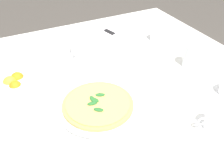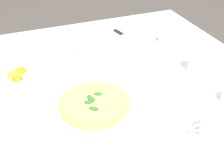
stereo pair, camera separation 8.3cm
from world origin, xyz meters
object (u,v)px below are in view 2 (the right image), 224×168
at_px(pizza_plate, 95,106).
at_px(pizza, 94,103).
at_px(dinner_knife, 124,36).
at_px(coffee_cup_left_edge, 166,37).
at_px(coffee_cup_far_right, 84,48).
at_px(coffee_cup_right_edge, 211,129).
at_px(water_glass_near_left, 197,62).
at_px(citrus_bowl, 18,78).
at_px(napkin_folded, 124,38).

distance_m(pizza_plate, pizza, 0.01).
distance_m(pizza_plate, dinner_knife, 0.57).
bearing_deg(coffee_cup_left_edge, pizza, -55.08).
height_order(pizza, coffee_cup_far_right, coffee_cup_far_right).
bearing_deg(coffee_cup_right_edge, pizza, -130.15).
xyz_separation_m(coffee_cup_far_right, dinner_knife, (-0.06, 0.24, -0.00)).
height_order(water_glass_near_left, dinner_knife, water_glass_near_left).
distance_m(pizza, dinner_knife, 0.57).
distance_m(coffee_cup_far_right, water_glass_near_left, 0.54).
distance_m(pizza, citrus_bowl, 0.36).
relative_size(coffee_cup_left_edge, coffee_cup_right_edge, 1.01).
height_order(coffee_cup_far_right, dinner_knife, coffee_cup_far_right).
bearing_deg(coffee_cup_far_right, pizza_plate, -10.60).
bearing_deg(dinner_knife, citrus_bowl, -84.22).
height_order(pizza_plate, water_glass_near_left, water_glass_near_left).
relative_size(pizza, coffee_cup_far_right, 2.03).
relative_size(coffee_cup_left_edge, water_glass_near_left, 1.25).
relative_size(pizza_plate, water_glass_near_left, 2.87).
xyz_separation_m(pizza_plate, water_glass_near_left, (-0.07, 0.50, 0.03)).
bearing_deg(citrus_bowl, coffee_cup_left_edge, 97.51).
relative_size(water_glass_near_left, citrus_bowl, 0.70).
distance_m(pizza_plate, citrus_bowl, 0.36).
relative_size(pizza, coffee_cup_left_edge, 2.00).
bearing_deg(citrus_bowl, water_glass_near_left, 76.42).
distance_m(coffee_cup_right_edge, citrus_bowl, 0.77).
xyz_separation_m(pizza_plate, pizza, (-0.00, -0.00, 0.01)).
xyz_separation_m(coffee_cup_far_right, coffee_cup_right_edge, (0.68, 0.24, 0.00)).
bearing_deg(pizza, citrus_bowl, -135.30).
distance_m(coffee_cup_right_edge, dinner_knife, 0.74).
distance_m(pizza_plate, napkin_folded, 0.57).
height_order(coffee_cup_far_right, water_glass_near_left, water_glass_near_left).
bearing_deg(coffee_cup_right_edge, dinner_knife, 179.60).
bearing_deg(coffee_cup_left_edge, citrus_bowl, -82.49).
bearing_deg(dinner_knife, pizza_plate, -48.85).
height_order(coffee_cup_right_edge, dinner_knife, coffee_cup_right_edge).
bearing_deg(citrus_bowl, napkin_folded, 110.91).
xyz_separation_m(pizza, coffee_cup_far_right, (-0.42, 0.08, 0.00)).
bearing_deg(pizza_plate, citrus_bowl, -135.30).
bearing_deg(coffee_cup_left_edge, coffee_cup_right_edge, -17.72).
distance_m(pizza, coffee_cup_right_edge, 0.41).
bearing_deg(pizza_plate, coffee_cup_right_edge, 49.86).
distance_m(coffee_cup_left_edge, coffee_cup_right_edge, 0.65).
bearing_deg(pizza_plate, water_glass_near_left, 98.48).
height_order(pizza, coffee_cup_right_edge, coffee_cup_right_edge).
height_order(water_glass_near_left, napkin_folded, water_glass_near_left).
bearing_deg(pizza_plate, napkin_folded, 146.23).
xyz_separation_m(coffee_cup_left_edge, napkin_folded, (-0.12, -0.19, -0.02)).
bearing_deg(napkin_folded, water_glass_near_left, 11.02).
distance_m(pizza, water_glass_near_left, 0.51).
height_order(pizza, water_glass_near_left, water_glass_near_left).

